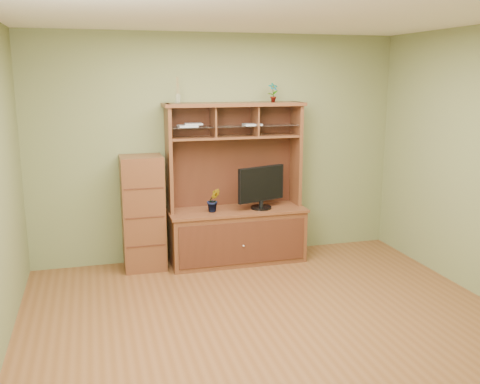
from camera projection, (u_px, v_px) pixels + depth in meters
name	position (u px, v px, depth m)	size (l,w,h in m)	color
room	(273.00, 178.00, 4.58)	(4.54, 4.04, 2.74)	brown
media_hutch	(236.00, 219.00, 6.42)	(1.66, 0.61, 1.90)	#4D2916
monitor	(261.00, 186.00, 6.34)	(0.62, 0.26, 0.51)	black
orchid_plant	(214.00, 200.00, 6.21)	(0.15, 0.12, 0.28)	#2C551D
top_plant	(273.00, 92.00, 6.30)	(0.12, 0.08, 0.23)	#2B6623
reed_diffuser	(178.00, 93.00, 6.00)	(0.06, 0.06, 0.30)	silver
magazines	(211.00, 125.00, 6.18)	(0.99, 0.18, 0.04)	#BCBCC1
side_cabinet	(143.00, 213.00, 6.14)	(0.47, 0.43, 1.32)	#4D2916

